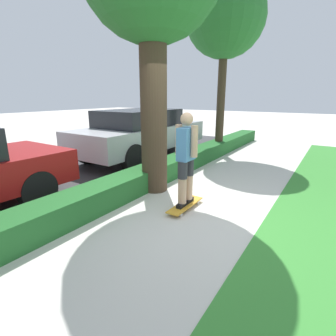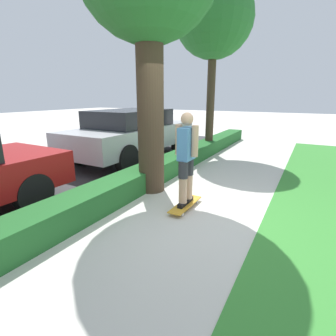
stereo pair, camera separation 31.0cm
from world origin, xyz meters
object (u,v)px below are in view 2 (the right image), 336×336
skateboard (185,205)px  skater_person (186,157)px  tree_far (214,19)px  parked_car_middle (133,133)px

skateboard → skater_person: bearing=90.0°
skateboard → tree_far: (4.70, 1.31, 4.16)m
tree_far → parked_car_middle: tree_far is taller
skateboard → skater_person: skater_person is taller
tree_far → parked_car_middle: size_ratio=1.15×
skateboard → parked_car_middle: parked_car_middle is taller
skateboard → tree_far: size_ratio=0.17×
tree_far → parked_car_middle: 4.34m
tree_far → skater_person: bearing=-164.4°
skateboard → skater_person: (0.00, 0.00, 0.87)m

